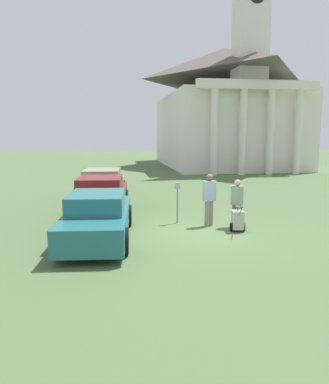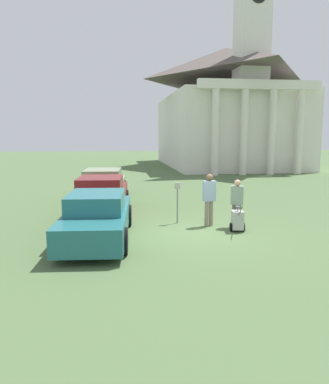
% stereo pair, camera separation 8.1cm
% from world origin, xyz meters
% --- Properties ---
extents(ground_plane, '(120.00, 120.00, 0.00)m').
position_xyz_m(ground_plane, '(0.00, 0.00, 0.00)').
color(ground_plane, '#4C663D').
extents(parked_car_teal, '(2.23, 5.23, 1.45)m').
position_xyz_m(parked_car_teal, '(-3.06, -0.34, 0.68)').
color(parked_car_teal, '#23666B').
rests_on(parked_car_teal, ground_plane).
extents(parked_car_maroon, '(2.32, 5.09, 1.51)m').
position_xyz_m(parked_car_maroon, '(-3.06, 3.32, 0.71)').
color(parked_car_maroon, maroon).
rests_on(parked_car_maroon, ground_plane).
extents(parked_car_sage, '(2.34, 5.35, 1.50)m').
position_xyz_m(parked_car_sage, '(-3.06, 6.71, 0.70)').
color(parked_car_sage, gray).
rests_on(parked_car_sage, ground_plane).
extents(parking_meter, '(0.18, 0.09, 1.47)m').
position_xyz_m(parking_meter, '(-0.30, 1.38, 1.02)').
color(parking_meter, slate).
rests_on(parking_meter, ground_plane).
extents(person_worker, '(0.45, 0.28, 1.82)m').
position_xyz_m(person_worker, '(0.71, 0.84, 1.05)').
color(person_worker, gray).
rests_on(person_worker, ground_plane).
extents(person_supervisor, '(0.47, 0.36, 1.65)m').
position_xyz_m(person_supervisor, '(1.61, 0.54, 0.94)').
color(person_supervisor, '#665B4C').
rests_on(person_supervisor, ground_plane).
extents(equipment_cart, '(0.51, 1.00, 1.00)m').
position_xyz_m(equipment_cart, '(1.46, -0.02, 0.39)').
color(equipment_cart, '#B2B2AD').
rests_on(equipment_cart, ground_plane).
extents(church, '(11.64, 18.26, 22.66)m').
position_xyz_m(church, '(8.68, 25.45, 5.97)').
color(church, silver).
rests_on(church, ground_plane).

